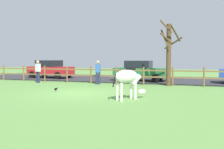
# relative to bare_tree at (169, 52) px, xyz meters

# --- Properties ---
(ground_plane) EXTENTS (60.00, 60.00, 0.00)m
(ground_plane) POSITION_rel_bare_tree_xyz_m (-4.03, -5.02, -2.20)
(ground_plane) COLOR #5B8C42
(parking_asphalt) EXTENTS (28.00, 7.40, 0.05)m
(parking_asphalt) POSITION_rel_bare_tree_xyz_m (-4.03, 4.28, -2.18)
(parking_asphalt) COLOR #2D2D33
(parking_asphalt) RESTS_ON ground_plane
(paddock_fence) EXTENTS (21.15, 0.11, 1.23)m
(paddock_fence) POSITION_rel_bare_tree_xyz_m (-4.51, -0.02, -1.50)
(paddock_fence) COLOR brown
(paddock_fence) RESTS_ON ground_plane
(bare_tree) EXTENTS (1.43, 1.61, 4.27)m
(bare_tree) POSITION_rel_bare_tree_xyz_m (0.00, 0.00, 0.00)
(bare_tree) COLOR #513A23
(bare_tree) RESTS_ON ground_plane
(zebra) EXTENTS (1.28, 1.68, 1.41)m
(zebra) POSITION_rel_bare_tree_xyz_m (-1.11, -6.24, -1.28)
(zebra) COLOR white
(zebra) RESTS_ON ground_plane
(crow_on_grass) EXTENTS (0.22, 0.10, 0.20)m
(crow_on_grass) POSITION_rel_bare_tree_xyz_m (-5.57, -4.72, -2.08)
(crow_on_grass) COLOR black
(crow_on_grass) RESTS_ON ground_plane
(parked_car_green) EXTENTS (4.06, 2.00, 1.56)m
(parked_car_green) POSITION_rel_bare_tree_xyz_m (-2.43, 2.60, -1.36)
(parked_car_green) COLOR #236B38
(parked_car_green) RESTS_ON parking_asphalt
(parked_car_red) EXTENTS (4.14, 2.18, 1.56)m
(parked_car_red) POSITION_rel_bare_tree_xyz_m (-10.67, 3.01, -1.36)
(parked_car_red) COLOR red
(parked_car_red) RESTS_ON parking_asphalt
(visitor_left_of_tree) EXTENTS (0.41, 0.31, 1.64)m
(visitor_left_of_tree) POSITION_rel_bare_tree_xyz_m (-9.30, -0.87, -1.29)
(visitor_left_of_tree) COLOR #232847
(visitor_left_of_tree) RESTS_ON ground_plane
(visitor_right_of_tree) EXTENTS (0.41, 0.31, 1.64)m
(visitor_right_of_tree) POSITION_rel_bare_tree_xyz_m (-4.72, -0.53, -1.29)
(visitor_right_of_tree) COLOR #232847
(visitor_right_of_tree) RESTS_ON ground_plane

